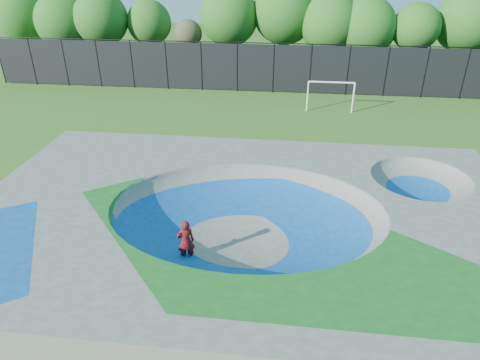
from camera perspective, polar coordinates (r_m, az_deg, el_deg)
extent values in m
plane|color=#315C19|center=(17.72, 0.88, -7.80)|extent=(120.00, 120.00, 0.00)
cube|color=gray|center=(17.29, 0.90, -5.79)|extent=(22.00, 14.00, 1.50)
imported|color=red|center=(16.15, -7.22, -8.13)|extent=(0.78, 0.67, 1.80)
cube|color=black|center=(16.68, -7.04, -10.56)|extent=(0.81, 0.49, 0.05)
cylinder|color=white|center=(32.27, 9.01, 10.97)|extent=(0.12, 0.12, 2.18)
cylinder|color=white|center=(32.56, 14.86, 10.54)|extent=(0.12, 0.12, 2.18)
cylinder|color=white|center=(32.08, 12.15, 12.62)|extent=(3.28, 0.12, 0.12)
cylinder|color=black|center=(44.30, -29.32, 13.69)|extent=(0.09, 0.09, 4.00)
cylinder|color=black|center=(42.65, -25.94, 14.00)|extent=(0.09, 0.09, 4.00)
cylinder|color=black|center=(41.15, -22.28, 14.28)|extent=(0.09, 0.09, 4.00)
cylinder|color=black|center=(39.82, -18.36, 14.52)|extent=(0.09, 0.09, 4.00)
cylinder|color=black|center=(38.68, -14.18, 14.71)|extent=(0.09, 0.09, 4.00)
cylinder|color=black|center=(37.74, -9.76, 14.82)|extent=(0.09, 0.09, 4.00)
cylinder|color=black|center=(37.03, -5.14, 14.84)|extent=(0.09, 0.09, 4.00)
cylinder|color=black|center=(36.54, -0.37, 14.77)|extent=(0.09, 0.09, 4.00)
cylinder|color=black|center=(36.30, 4.49, 14.60)|extent=(0.09, 0.09, 4.00)
cylinder|color=black|center=(36.31, 9.38, 14.33)|extent=(0.09, 0.09, 4.00)
cylinder|color=black|center=(36.56, 14.21, 13.96)|extent=(0.09, 0.09, 4.00)
cylinder|color=black|center=(37.06, 18.93, 13.50)|extent=(0.09, 0.09, 4.00)
cylinder|color=black|center=(37.78, 23.48, 12.98)|extent=(0.09, 0.09, 4.00)
cylinder|color=black|center=(38.73, 27.81, 12.41)|extent=(0.09, 0.09, 4.00)
cube|color=black|center=(36.30, 4.49, 14.60)|extent=(48.00, 0.03, 3.80)
cylinder|color=black|center=(35.89, 4.62, 17.71)|extent=(48.00, 0.08, 0.08)
cylinder|color=#453222|center=(49.02, -25.98, 15.01)|extent=(0.44, 0.44, 3.18)
sphere|color=#235D18|center=(48.50, -26.92, 19.16)|extent=(5.47, 5.47, 5.47)
cylinder|color=#453222|center=(46.46, -21.57, 14.93)|extent=(0.44, 0.44, 2.66)
sphere|color=#235D18|center=(45.92, -22.34, 18.99)|extent=(5.43, 5.43, 5.43)
cylinder|color=#453222|center=(44.60, -17.40, 15.44)|extent=(0.44, 0.44, 3.17)
sphere|color=#235D18|center=(44.05, -18.07, 19.79)|extent=(4.97, 4.97, 4.97)
cylinder|color=#453222|center=(44.29, -11.61, 15.93)|extent=(0.44, 0.44, 3.01)
sphere|color=#235D18|center=(43.78, -12.01, 19.84)|extent=(4.15, 4.15, 4.15)
cylinder|color=#453222|center=(42.89, -6.75, 15.63)|extent=(0.44, 0.44, 2.61)
sphere|color=brown|center=(42.45, -6.94, 18.79)|extent=(2.60, 2.60, 2.60)
cylinder|color=#453222|center=(42.14, -1.41, 16.06)|extent=(0.44, 0.44, 3.29)
sphere|color=#235D18|center=(41.54, -1.47, 20.95)|extent=(5.28, 5.28, 5.28)
cylinder|color=#453222|center=(42.18, 5.72, 16.12)|extent=(0.44, 0.44, 3.54)
sphere|color=#235D18|center=(41.55, 6.00, 21.42)|extent=(5.76, 5.76, 5.76)
cylinder|color=#453222|center=(41.10, 11.44, 15.02)|extent=(0.44, 0.44, 2.99)
sphere|color=#235D18|center=(40.50, 11.92, 19.73)|extent=(5.15, 5.15, 5.15)
cylinder|color=#453222|center=(41.34, 15.79, 14.42)|extent=(0.44, 0.44, 2.73)
sphere|color=#235D18|center=(40.74, 16.42, 18.92)|extent=(5.18, 5.18, 5.18)
cylinder|color=#453222|center=(41.71, 21.63, 14.07)|extent=(0.44, 0.44, 3.31)
sphere|color=#235D18|center=(41.17, 22.43, 18.30)|extent=(4.01, 4.01, 4.01)
cylinder|color=#453222|center=(43.92, 26.97, 13.62)|extent=(0.44, 0.44, 3.26)
sphere|color=#235D18|center=(43.34, 28.04, 18.19)|extent=(5.29, 5.29, 5.29)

